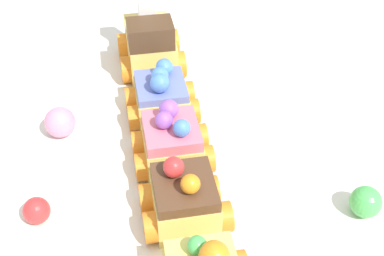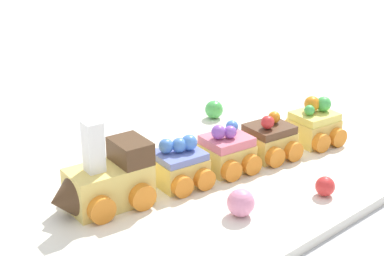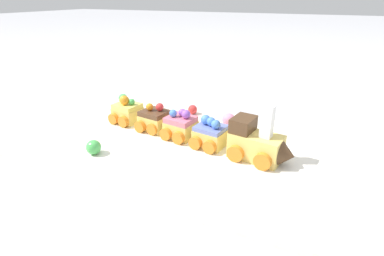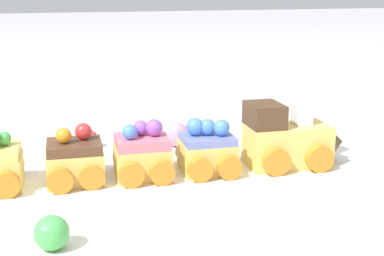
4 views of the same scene
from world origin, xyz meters
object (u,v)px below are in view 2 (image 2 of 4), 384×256
Objects in this scene: cake_train_locomotive at (104,182)px; cake_car_blueberry at (179,166)px; cake_car_strawberry at (226,152)px; gumball_red at (325,186)px; cake_car_lemon at (314,125)px; gumball_pink at (241,203)px; gumball_green at (214,110)px; cake_car_chocolate at (269,140)px.

cake_train_locomotive reaches higher than cake_car_blueberry.
cake_train_locomotive reaches higher than cake_car_strawberry.
cake_car_blueberry is 0.17m from gumball_red.
cake_car_lemon is 2.57× the size of gumball_pink.
cake_car_lemon is at bearing -138.04° from gumball_red.
cake_car_blueberry is at bearing -53.34° from gumball_red.
gumball_pink is at bearing 50.97° from gumball_green.
gumball_green is (-0.19, -0.23, -0.00)m from gumball_pink.
cake_car_lemon is 0.24m from gumball_pink.
cake_train_locomotive is 0.26m from gumball_red.
gumball_pink is at bearing 60.17° from cake_car_strawberry.
cake_car_blueberry is at bearing 0.07° from cake_car_strawberry.
cake_car_strawberry reaches higher than gumball_red.
cake_train_locomotive is 3.92× the size of gumball_pink.
gumball_green is (0.04, -0.16, -0.01)m from cake_car_lemon.
cake_car_lemon is at bearing 103.46° from gumball_green.
cake_car_strawberry is 1.00× the size of cake_car_chocolate.
cake_train_locomotive is 1.52× the size of cake_car_blueberry.
cake_train_locomotive is at bearing 21.55° from gumball_green.
cake_car_strawberry is 0.07m from cake_car_chocolate.
gumball_red is at bearing 151.14° from cake_train_locomotive.
cake_train_locomotive is at bearing 0.00° from cake_car_strawberry.
cake_car_strawberry is 1.00× the size of cake_car_lemon.
gumball_green is (-0.19, -0.13, -0.01)m from cake_car_blueberry.
gumball_red is (0.12, 0.11, -0.01)m from cake_car_lemon.
gumball_green is (-0.08, -0.27, 0.00)m from gumball_red.
gumball_pink is (0.07, 0.09, -0.01)m from cake_car_strawberry.
cake_car_chocolate is 3.43× the size of gumball_red.
cake_car_blueberry is 1.00× the size of cake_car_strawberry.
cake_train_locomotive reaches higher than cake_car_lemon.
cake_train_locomotive is 0.15m from gumball_pink.
cake_car_chocolate is at bearing 179.87° from cake_car_strawberry.
gumball_pink is (-0.10, 0.12, -0.01)m from cake_train_locomotive.
cake_car_strawberry is 2.88× the size of gumball_green.
cake_car_chocolate is 1.00× the size of cake_car_lemon.
gumball_pink is (0.23, 0.07, -0.01)m from cake_car_lemon.
cake_car_strawberry is at bearing -179.93° from cake_car_blueberry.
gumball_pink is 1.12× the size of gumball_green.
cake_car_blueberry is at bearing -0.03° from cake_car_chocolate.
gumball_green is (-0.11, -0.14, -0.01)m from cake_car_strawberry.
gumball_red is at bearing 80.81° from cake_car_chocolate.
cake_car_blueberry is 1.00× the size of cake_car_chocolate.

